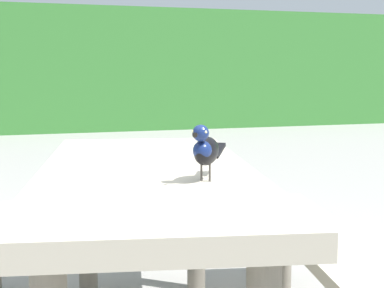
# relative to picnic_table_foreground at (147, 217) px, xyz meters

# --- Properties ---
(hedge_wall) EXTENTS (28.00, 1.96, 2.21)m
(hedge_wall) POSITION_rel_picnic_table_foreground_xyz_m (-0.10, 9.21, 0.55)
(hedge_wall) COLOR #387A33
(hedge_wall) RESTS_ON ground
(picnic_table_foreground) EXTENTS (1.98, 2.00, 0.74)m
(picnic_table_foreground) POSITION_rel_picnic_table_foreground_xyz_m (0.00, 0.00, 0.00)
(picnic_table_foreground) COLOR #B2A893
(picnic_table_foreground) RESTS_ON ground
(bird_grackle) EXTENTS (0.19, 0.25, 0.18)m
(bird_grackle) POSITION_rel_picnic_table_foreground_xyz_m (0.12, -0.31, 0.29)
(bird_grackle) COLOR black
(bird_grackle) RESTS_ON picnic_table_foreground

